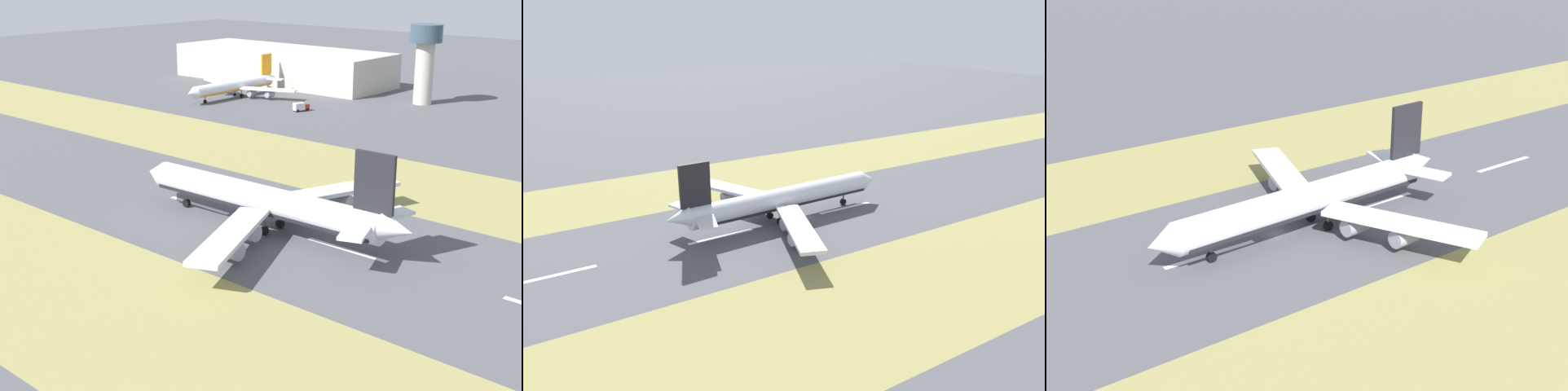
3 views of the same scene
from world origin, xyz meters
The scene contains 10 objects.
ground_plane centered at (0.00, 0.00, 0.00)m, with size 800.00×800.00×0.00m, color #4C4C51.
grass_median_west centered at (-45.00, 0.00, 0.00)m, with size 40.00×600.00×0.01m, color olive.
grass_median_east centered at (45.00, 0.00, 0.00)m, with size 40.00×600.00×0.01m, color olive.
centreline_dash_mid centered at (0.00, -25.75, 0.01)m, with size 1.20×18.00×0.01m, color silver.
centreline_dash_far centered at (0.00, 14.25, 0.01)m, with size 1.20×18.00×0.01m, color silver.
airplane_main_jet centered at (-1.79, -7.66, 6.02)m, with size 64.10×67.15×20.20m.
terminal_building centered at (148.69, 113.07, 7.39)m, with size 36.00×101.44×14.78m, color #BCB7A8.
control_tower centered at (141.56, 37.66, 18.42)m, with size 12.00×12.00×29.87m.
airplane_parked_apron centered at (105.16, 101.08, 4.63)m, with size 51.60×49.36×15.55m.
service_truck centered at (99.48, 63.62, 1.67)m, with size 6.39×4.05×3.10m.
Camera 1 is at (-106.62, -97.58, 51.97)m, focal length 50.00 mm.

